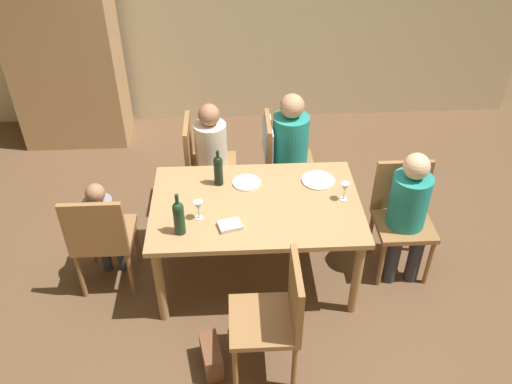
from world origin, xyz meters
name	(u,v)px	position (x,y,z in m)	size (l,w,h in m)	color
ground_plane	(256,271)	(0.00, 0.00, 0.00)	(10.00, 10.00, 0.00)	brown
rear_room_partition	(243,3)	(0.00, 2.71, 1.35)	(6.40, 0.12, 2.70)	beige
armoire_cabinet	(62,45)	(-1.88, 2.26, 1.10)	(1.18, 0.62, 2.18)	tan
dining_table	(256,211)	(0.00, 0.00, 0.64)	(1.57, 1.02, 0.73)	#A87F51
chair_far_left	(202,160)	(-0.44, 0.89, 0.53)	(0.44, 0.44, 0.92)	olive
chair_right_end	(402,210)	(1.16, 0.09, 0.53)	(0.44, 0.44, 0.92)	olive
chair_far_right	(276,152)	(0.23, 0.89, 0.59)	(0.46, 0.44, 0.92)	olive
chair_left_end	(101,235)	(-1.16, -0.09, 0.53)	(0.44, 0.44, 0.92)	olive
chair_near	(277,313)	(0.09, -0.89, 0.53)	(0.44, 0.44, 0.92)	olive
person_woman_host	(214,150)	(-0.33, 0.89, 0.63)	(0.33, 0.28, 1.08)	#33333D
person_man_bearded	(409,208)	(1.16, -0.03, 0.65)	(0.30, 0.34, 1.11)	#33333D
person_man_guest	(293,145)	(0.38, 0.89, 0.67)	(0.37, 0.32, 1.16)	#33333D
person_child_small	(103,223)	(-1.16, 0.02, 0.56)	(0.22, 0.25, 0.94)	#33333D
wine_bottle_tall_green	(218,169)	(-0.28, 0.26, 0.86)	(0.07, 0.07, 0.30)	black
wine_bottle_dark_red	(179,217)	(-0.54, -0.30, 0.87)	(0.08, 0.08, 0.33)	#19381E
wine_glass_near_left	(198,206)	(-0.42, -0.16, 0.83)	(0.07, 0.07, 0.15)	silver
wine_glass_centre	(345,188)	(0.66, 0.01, 0.83)	(0.07, 0.07, 0.15)	silver
dinner_plate_host	(247,183)	(-0.06, 0.25, 0.73)	(0.22, 0.22, 0.01)	white
dinner_plate_guest_left	(318,180)	(0.50, 0.25, 0.73)	(0.26, 0.26, 0.01)	silver
folded_napkin	(230,225)	(-0.20, -0.27, 0.74)	(0.16, 0.12, 0.03)	beige
handbag	(211,356)	(-0.35, -0.89, 0.11)	(0.28, 0.12, 0.22)	brown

